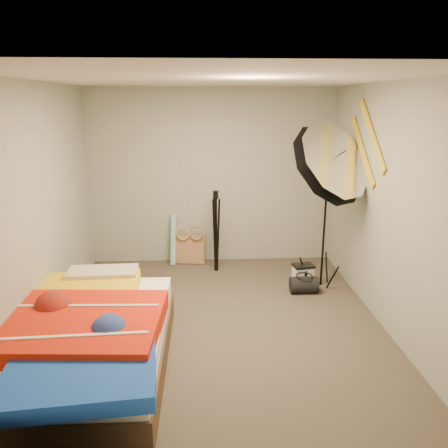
{
  "coord_description": "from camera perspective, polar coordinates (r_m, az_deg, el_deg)",
  "views": [
    {
      "loc": [
        -0.15,
        -4.19,
        2.31
      ],
      "look_at": [
        0.1,
        0.6,
        0.95
      ],
      "focal_mm": 35.0,
      "sensor_mm": 36.0,
      "label": 1
    }
  ],
  "objects": [
    {
      "name": "floor",
      "position": [
        4.78,
        -0.85,
        -13.03
      ],
      "size": [
        4.0,
        4.0,
        0.0
      ],
      "primitive_type": "plane",
      "color": "#51473C",
      "rests_on": "ground"
    },
    {
      "name": "ceiling",
      "position": [
        4.2,
        -0.99,
        18.43
      ],
      "size": [
        4.0,
        4.0,
        0.0
      ],
      "primitive_type": "plane",
      "rotation": [
        3.14,
        0.0,
        0.0
      ],
      "color": "silver",
      "rests_on": "wall_back"
    },
    {
      "name": "wall_back",
      "position": [
        6.28,
        -1.58,
        6.1
      ],
      "size": [
        3.5,
        0.0,
        3.5
      ],
      "primitive_type": "plane",
      "rotation": [
        1.57,
        0.0,
        0.0
      ],
      "color": "#979E8F",
      "rests_on": "floor"
    },
    {
      "name": "wall_front",
      "position": [
        2.44,
        0.81,
        -9.91
      ],
      "size": [
        3.5,
        0.0,
        3.5
      ],
      "primitive_type": "plane",
      "rotation": [
        -1.57,
        0.0,
        0.0
      ],
      "color": "#979E8F",
      "rests_on": "floor"
    },
    {
      "name": "wall_left",
      "position": [
        4.61,
        -23.22,
        1.24
      ],
      "size": [
        0.0,
        4.0,
        4.0
      ],
      "primitive_type": "plane",
      "rotation": [
        1.57,
        0.0,
        1.57
      ],
      "color": "#979E8F",
      "rests_on": "floor"
    },
    {
      "name": "wall_right",
      "position": [
        4.72,
        20.85,
        1.81
      ],
      "size": [
        0.0,
        4.0,
        4.0
      ],
      "primitive_type": "plane",
      "rotation": [
        1.57,
        0.0,
        -1.57
      ],
      "color": "#979E8F",
      "rests_on": "floor"
    },
    {
      "name": "tote_bag",
      "position": [
        6.44,
        -4.36,
        -3.25
      ],
      "size": [
        0.44,
        0.23,
        0.43
      ],
      "primitive_type": "cube",
      "rotation": [
        -0.14,
        0.0,
        -0.12
      ],
      "color": "tan",
      "rests_on": "floor"
    },
    {
      "name": "wrapping_roll",
      "position": [
        6.37,
        -6.65,
        -2.05
      ],
      "size": [
        0.12,
        0.22,
        0.73
      ],
      "primitive_type": "cylinder",
      "rotation": [
        -0.17,
        0.0,
        -0.18
      ],
      "color": "#4BA8BF",
      "rests_on": "floor"
    },
    {
      "name": "camera_case",
      "position": [
        5.81,
        10.27,
        -6.58
      ],
      "size": [
        0.27,
        0.21,
        0.24
      ],
      "primitive_type": "cube",
      "rotation": [
        0.0,
        0.0,
        0.17
      ],
      "color": "white",
      "rests_on": "floor"
    },
    {
      "name": "duffel_bag",
      "position": [
        5.56,
        10.38,
        -7.81
      ],
      "size": [
        0.34,
        0.21,
        0.21
      ],
      "primitive_type": "cylinder",
      "rotation": [
        0.0,
        1.57,
        -0.01
      ],
      "color": "black",
      "rests_on": "floor"
    },
    {
      "name": "wall_stripe_upper",
      "position": [
        5.16,
        18.76,
        11.01
      ],
      "size": [
        0.02,
        0.91,
        0.78
      ],
      "primitive_type": "cube",
      "rotation": [
        0.7,
        0.0,
        0.0
      ],
      "color": "gold",
      "rests_on": "wall_right"
    },
    {
      "name": "wall_stripe_lower",
      "position": [
        5.41,
        17.61,
        9.16
      ],
      "size": [
        0.02,
        0.91,
        0.78
      ],
      "primitive_type": "cube",
      "rotation": [
        0.7,
        0.0,
        0.0
      ],
      "color": "gold",
      "rests_on": "wall_right"
    },
    {
      "name": "bed",
      "position": [
        4.12,
        -17.93,
        -14.15
      ],
      "size": [
        1.5,
        2.27,
        0.6
      ],
      "color": "#4E3724",
      "rests_on": "floor"
    },
    {
      "name": "photo_umbrella",
      "position": [
        5.23,
        13.29,
        7.39
      ],
      "size": [
        1.09,
        1.24,
        2.2
      ],
      "color": "black",
      "rests_on": "floor"
    },
    {
      "name": "camera_tripod",
      "position": [
        5.98,
        -1.06,
        -0.22
      ],
      "size": [
        0.08,
        0.08,
        1.14
      ],
      "color": "black",
      "rests_on": "floor"
    }
  ]
}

